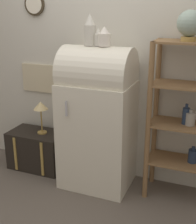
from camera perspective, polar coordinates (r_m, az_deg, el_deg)
ground_plane at (r=3.38m, az=-1.83°, el=-14.76°), size 12.00×12.00×0.00m
wall_back at (r=3.39m, az=1.83°, el=10.03°), size 7.00×0.09×2.70m
refrigerator at (r=3.25m, az=-0.10°, el=-0.88°), size 0.73×0.60×1.50m
suitcase_trunk at (r=3.85m, az=-10.96°, el=-6.77°), size 0.66×0.40×0.45m
shelf_unit at (r=3.09m, az=15.17°, el=-0.70°), size 0.61×0.37×1.57m
globe at (r=2.90m, az=16.46°, el=15.18°), size 0.23×0.23×0.27m
vase_left at (r=3.09m, az=-1.48°, el=14.61°), size 0.12×0.12×0.30m
vase_center at (r=3.06m, az=0.03°, el=13.44°), size 0.07×0.07×0.17m
vase_right at (r=3.03m, az=1.17°, el=13.53°), size 0.12×0.12×0.18m
desk_lamp at (r=3.62m, az=-10.44°, el=0.76°), size 0.17×0.17×0.38m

